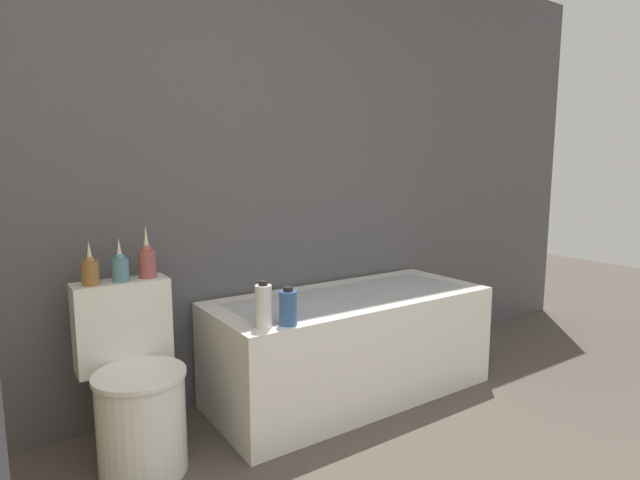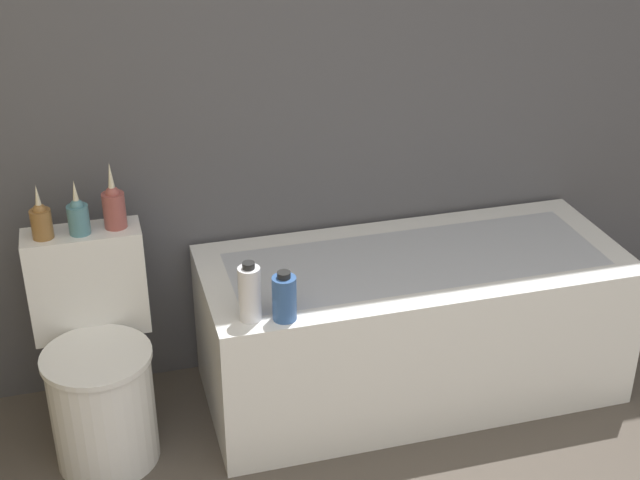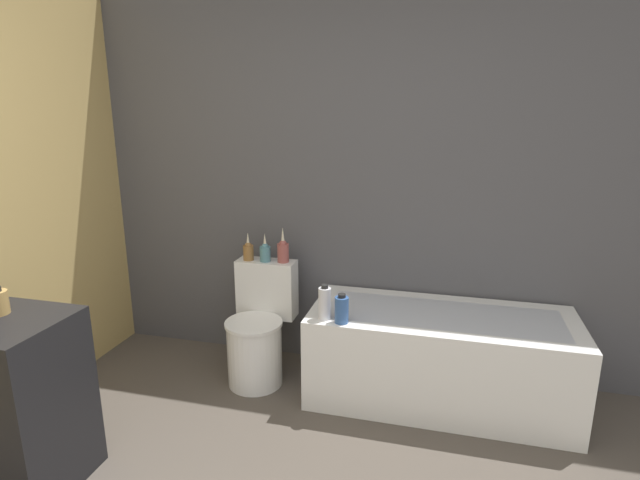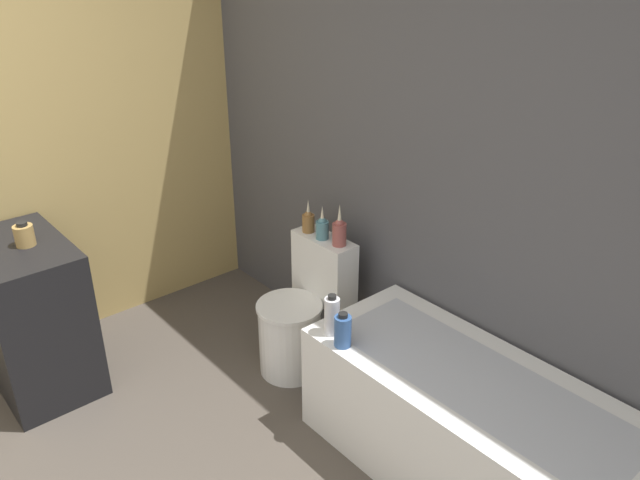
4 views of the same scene
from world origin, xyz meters
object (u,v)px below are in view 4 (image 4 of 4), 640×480
Objects in this scene: soap_bottle_glass at (24,235)px; shampoo_bottle_short at (343,331)px; toilet at (301,316)px; vase_gold at (308,221)px; shampoo_bottle_tall at (332,315)px; vase_silver at (322,227)px; bathtub at (470,430)px; vase_bronze at (339,231)px.

soap_bottle_glass reaches higher than shampoo_bottle_short.
toilet is 0.55m from vase_gold.
shampoo_bottle_tall reaches higher than shampoo_bottle_short.
shampoo_bottle_short is at bearing -33.40° from vase_silver.
soap_bottle_glass is (-0.81, -1.15, 0.58)m from toilet.
vase_gold is 1.11× the size of shampoo_bottle_short.
toilet reaches higher than bathtub.
vase_silver reaches higher than vase_gold.
vase_bronze reaches higher than shampoo_bottle_tall.
toilet reaches higher than shampoo_bottle_short.
vase_silver reaches higher than toilet.
bathtub is 1.20m from vase_bronze.
vase_gold is (-0.12, 0.16, 0.51)m from toilet.
soap_bottle_glass is 1.71m from shampoo_bottle_short.
shampoo_bottle_tall is 1.20× the size of shampoo_bottle_short.
shampoo_bottle_tall is at bearing -36.60° from vase_silver.
vase_silver is at bearing 146.60° from shampoo_bottle_short.
soap_bottle_glass is 1.62m from vase_bronze.
toilet is 0.57m from vase_bronze.
vase_silver is (-1.17, 0.14, 0.55)m from bathtub.
vase_gold is 0.12m from vase_silver.
vase_gold reaches higher than toilet.
soap_bottle_glass reaches higher than toilet.
vase_bronze is (0.12, 0.02, 0.01)m from vase_silver.
vase_silver is 0.12m from vase_bronze.
vase_bronze reaches higher than vase_silver.
vase_gold is at bearing -175.90° from vase_bronze.
shampoo_bottle_tall is (0.38, -0.39, -0.18)m from vase_bronze.
soap_bottle_glass is 0.62× the size of shampoo_bottle_tall.
toilet is at bearing 55.06° from soap_bottle_glass.
bathtub is 9.06× the size of shampoo_bottle_short.
shampoo_bottle_tall is 0.11m from shampoo_bottle_short.
vase_silver is 0.76m from shampoo_bottle_short.
vase_bronze is at bearing 55.21° from soap_bottle_glass.
soap_bottle_glass is at bearing -117.51° from vase_gold.
soap_bottle_glass is 1.54m from vase_silver.
vase_bronze is 0.68m from shampoo_bottle_short.
shampoo_bottle_short is at bearing -154.41° from bathtub.
vase_bronze reaches higher than toilet.
shampoo_bottle_short is (0.11, -0.03, -0.02)m from shampoo_bottle_tall.
shampoo_bottle_short is (0.73, -0.40, -0.19)m from vase_gold.
vase_bronze is at bearing 56.16° from toilet.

